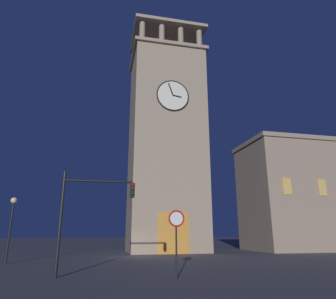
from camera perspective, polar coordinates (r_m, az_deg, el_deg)
ground_plane at (r=27.82m, az=-6.23°, el=-19.71°), size 200.00×200.00×0.00m
clocktower at (r=35.58m, az=-0.35°, el=1.22°), size 8.93×7.59×30.37m
adjacent_wing_building at (r=41.63m, az=26.33°, el=-7.89°), size 17.77×8.27×12.89m
traffic_signal_near at (r=15.77m, az=-15.07°, el=-10.22°), size 3.65×0.41×5.03m
street_lamp at (r=24.31m, az=-27.71°, el=-11.16°), size 0.44×0.44×4.49m
no_horn_sign at (r=14.49m, az=1.62°, el=-14.11°), size 0.78×0.14×3.08m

